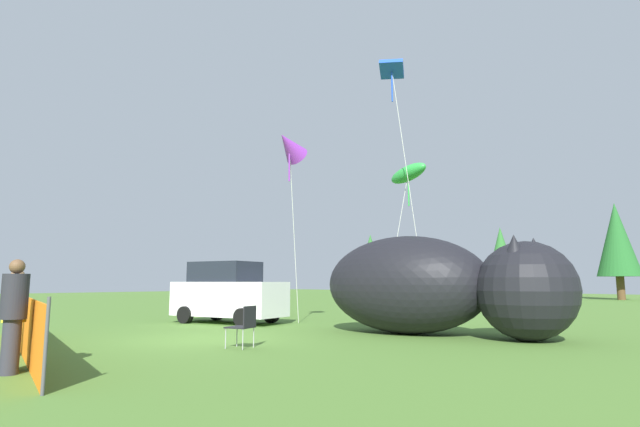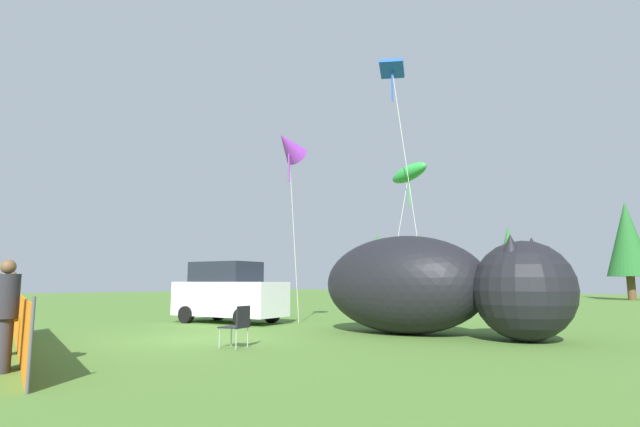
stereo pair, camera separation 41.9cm
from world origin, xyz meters
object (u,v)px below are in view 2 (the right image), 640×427
object	(u,v)px
folding_chair	(238,323)
inflatable_cat	(432,289)
parked_car	(229,293)
kite_green_fish	(409,174)
kite_purple_delta	(289,146)
spectator_in_green_shirt	(6,314)
spectator_in_yellow_shirt	(5,310)
kite_blue_box	(393,74)

from	to	relation	value
folding_chair	inflatable_cat	world-z (taller)	inflatable_cat
parked_car	kite_green_fish	bearing A→B (deg)	33.41
folding_chair	kite_purple_delta	size ratio (longest dim) A/B	0.14
spectator_in_green_shirt	kite_green_fish	world-z (taller)	kite_green_fish
inflatable_cat	spectator_in_green_shirt	world-z (taller)	inflatable_cat
spectator_in_yellow_shirt	kite_purple_delta	bearing A→B (deg)	109.82
folding_chair	kite_green_fish	size ratio (longest dim) A/B	0.16
parked_car	spectator_in_green_shirt	size ratio (longest dim) A/B	2.62
kite_purple_delta	inflatable_cat	bearing A→B (deg)	9.82
folding_chair	spectator_in_yellow_shirt	world-z (taller)	spectator_in_yellow_shirt
spectator_in_yellow_shirt	spectator_in_green_shirt	bearing A→B (deg)	162.79
spectator_in_green_shirt	kite_green_fish	bearing A→B (deg)	94.02
parked_car	folding_chair	world-z (taller)	parked_car
parked_car	spectator_in_yellow_shirt	size ratio (longest dim) A/B	2.40
spectator_in_yellow_shirt	kite_blue_box	xyz separation A→B (m)	(-1.16, 12.60, 8.40)
kite_blue_box	inflatable_cat	bearing A→B (deg)	-38.58
spectator_in_yellow_shirt	kite_blue_box	bearing A→B (deg)	95.24
spectator_in_yellow_shirt	kite_green_fish	size ratio (longest dim) A/B	0.31
kite_green_fish	kite_blue_box	size ratio (longest dim) A/B	0.62
parked_car	inflatable_cat	world-z (taller)	inflatable_cat
spectator_in_green_shirt	spectator_in_yellow_shirt	world-z (taller)	spectator_in_yellow_shirt
parked_car	spectator_in_yellow_shirt	world-z (taller)	parked_car
spectator_in_green_shirt	kite_blue_box	xyz separation A→B (m)	(-0.81, 12.49, 8.49)
parked_car	spectator_in_yellow_shirt	distance (m)	10.41
parked_car	kite_purple_delta	distance (m)	5.90
spectator_in_green_shirt	kite_green_fish	distance (m)	14.45
folding_chair	inflatable_cat	size ratio (longest dim) A/B	0.13
parked_car	kite_green_fish	world-z (taller)	kite_green_fish
inflatable_cat	kite_blue_box	world-z (taller)	kite_blue_box
parked_car	spectator_in_green_shirt	xyz separation A→B (m)	(5.57, -8.46, -0.14)
spectator_in_green_shirt	kite_green_fish	xyz separation A→B (m)	(-0.96, 13.61, 4.77)
parked_car	inflatable_cat	size ratio (longest dim) A/B	0.62
parked_car	kite_purple_delta	size ratio (longest dim) A/B	0.65
inflatable_cat	kite_blue_box	distance (m)	9.02
spectator_in_yellow_shirt	kite_blue_box	size ratio (longest dim) A/B	0.19
spectator_in_green_shirt	kite_purple_delta	world-z (taller)	kite_purple_delta
inflatable_cat	kite_green_fish	distance (m)	6.51
folding_chair	inflatable_cat	bearing A→B (deg)	-127.85
kite_green_fish	kite_purple_delta	xyz separation A→B (m)	(-2.03, -4.47, 0.62)
inflatable_cat	kite_purple_delta	world-z (taller)	kite_purple_delta
kite_green_fish	spectator_in_green_shirt	bearing A→B (deg)	-85.98
spectator_in_green_shirt	folding_chair	bearing A→B (deg)	83.72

